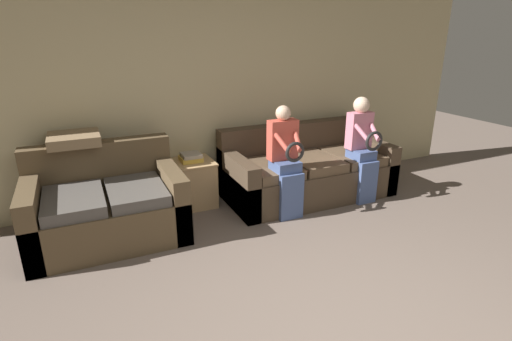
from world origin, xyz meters
TOP-DOWN VIEW (x-y plane):
  - wall_back at (0.00, 3.26)m, footprint 7.61×0.06m
  - couch_main at (1.11, 2.69)m, footprint 2.03×0.96m
  - couch_side at (-1.25, 2.57)m, footprint 1.43×1.00m
  - child_left_seated at (0.59, 2.29)m, footprint 0.33×0.37m
  - child_right_seated at (1.62, 2.29)m, footprint 0.30×0.38m
  - side_shelf at (-0.26, 2.96)m, footprint 0.48×0.49m
  - book_stack at (-0.27, 2.96)m, footprint 0.24×0.25m
  - throw_pillow at (-1.45, 2.93)m, footprint 0.48×0.48m

SIDE VIEW (x-z plane):
  - side_shelf at x=-0.26m, z-range 0.01..0.55m
  - couch_main at x=1.11m, z-range -0.12..0.72m
  - couch_side at x=-1.25m, z-range -0.13..0.76m
  - book_stack at x=-0.27m, z-range 0.54..0.63m
  - child_left_seated at x=0.59m, z-range 0.05..1.26m
  - child_right_seated at x=1.62m, z-range 0.07..1.30m
  - throw_pillow at x=-1.45m, z-range 0.89..0.99m
  - wall_back at x=0.00m, z-range 0.00..2.55m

